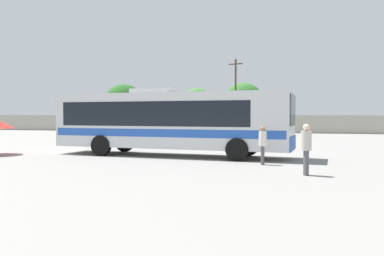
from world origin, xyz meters
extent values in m
plane|color=gray|center=(0.00, 10.00, 0.00)|extent=(300.00, 300.00, 0.00)
cube|color=#9E998C|center=(0.00, 27.03, 1.01)|extent=(80.00, 0.30, 2.02)
cube|color=silver|center=(-0.14, -0.51, 1.81)|extent=(12.22, 3.55, 2.73)
cube|color=black|center=(-0.74, -0.46, 2.14)|extent=(10.06, 3.40, 1.20)
cube|color=#2351B2|center=(-0.14, -0.51, 1.21)|extent=(11.99, 3.55, 0.38)
cube|color=#19212D|center=(5.88, -1.01, 2.30)|extent=(0.23, 2.29, 1.42)
cube|color=#2351B2|center=(5.88, -1.02, 0.77)|extent=(0.27, 2.50, 0.66)
cube|color=#B2B2B2|center=(-1.05, -0.44, 3.29)|extent=(2.31, 1.58, 0.24)
cylinder|color=black|center=(3.68, 0.40, 0.52)|extent=(1.06, 0.39, 1.04)
cylinder|color=black|center=(3.48, -2.04, 0.52)|extent=(1.06, 0.39, 1.04)
cylinder|color=black|center=(-3.35, 0.99, 0.52)|extent=(1.06, 0.39, 1.04)
cylinder|color=black|center=(-3.55, -1.45, 0.52)|extent=(1.06, 0.39, 1.04)
cylinder|color=#4C4C51|center=(4.68, -2.99, 0.39)|extent=(0.15, 0.15, 0.78)
cylinder|color=#4C4C51|center=(4.70, -3.14, 0.39)|extent=(0.15, 0.15, 0.78)
cylinder|color=silver|center=(4.69, -3.07, 1.09)|extent=(0.37, 0.37, 0.62)
sphere|color=#8C6647|center=(4.69, -3.07, 1.50)|extent=(0.21, 0.21, 0.21)
cylinder|color=#4C4C51|center=(6.38, -5.61, 0.43)|extent=(0.16, 0.16, 0.86)
cylinder|color=#4C4C51|center=(6.40, -5.77, 0.43)|extent=(0.16, 0.16, 0.86)
cylinder|color=#B7B2A8|center=(6.39, -5.69, 1.20)|extent=(0.41, 0.41, 0.68)
sphere|color=beige|center=(6.39, -5.69, 1.66)|extent=(0.23, 0.23, 0.23)
cube|color=silver|center=(-12.54, 22.44, 0.64)|extent=(4.39, 2.19, 0.64)
cube|color=black|center=(-12.33, 22.42, 1.22)|extent=(2.48, 1.87, 0.52)
cylinder|color=black|center=(-13.93, 21.69, 0.32)|extent=(0.66, 0.28, 0.64)
cylinder|color=black|center=(-13.76, 23.45, 0.32)|extent=(0.66, 0.28, 0.64)
cylinder|color=black|center=(-11.31, 21.44, 0.32)|extent=(0.66, 0.28, 0.64)
cylinder|color=black|center=(-11.15, 23.20, 0.32)|extent=(0.66, 0.28, 0.64)
cube|color=maroon|center=(-6.73, 22.20, 0.64)|extent=(4.05, 1.86, 0.64)
cube|color=black|center=(-6.53, 22.20, 1.22)|extent=(2.24, 1.69, 0.52)
cylinder|color=black|center=(-7.97, 21.30, 0.32)|extent=(0.64, 0.23, 0.64)
cylinder|color=black|center=(-7.99, 23.06, 0.32)|extent=(0.64, 0.23, 0.64)
cylinder|color=black|center=(-5.47, 21.34, 0.32)|extent=(0.64, 0.23, 0.64)
cylinder|color=black|center=(-5.50, 23.10, 0.32)|extent=(0.64, 0.23, 0.64)
cylinder|color=#4C3823|center=(-1.20, 28.70, 4.39)|extent=(0.24, 0.24, 8.78)
cube|color=#473321|center=(-1.20, 28.70, 8.18)|extent=(1.77, 0.56, 0.12)
cylinder|color=brown|center=(-16.79, 31.03, 1.12)|extent=(0.32, 0.32, 2.24)
ellipsoid|color=#23561E|center=(-16.79, 31.03, 4.03)|extent=(5.11, 5.11, 4.35)
cylinder|color=brown|center=(-6.83, 32.07, 1.32)|extent=(0.32, 0.32, 2.63)
ellipsoid|color=#38752D|center=(-6.83, 32.07, 3.96)|extent=(3.79, 3.79, 3.22)
cylinder|color=brown|center=(-0.88, 33.62, 1.17)|extent=(0.32, 0.32, 2.34)
ellipsoid|color=#2D6628|center=(-0.88, 33.62, 4.12)|extent=(5.09, 5.09, 4.32)
camera|label=1|loc=(6.10, -20.21, 2.10)|focal=38.07mm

